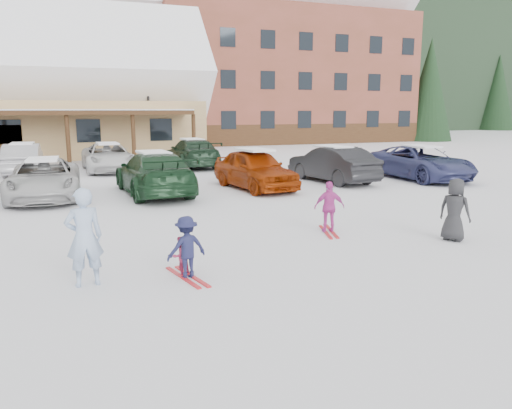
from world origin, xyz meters
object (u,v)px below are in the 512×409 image
object	(u,v)px
lamp_post	(148,97)
child_magenta	(329,207)
child_navy	(187,247)
parked_car_6	(420,163)
parked_car_10	(108,157)
parked_car_11	(193,153)
bystander_dark	(455,210)
parked_car_4	(255,169)
parked_car_9	(23,159)
toddler_red	(180,256)
alpine_hotel	(258,51)
parked_car_2	(44,179)
parked_car_3	(154,173)
parked_car_5	(332,164)
adult_skier	(84,237)

from	to	relation	value
lamp_post	child_magenta	world-z (taller)	lamp_post
child_navy	parked_car_6	distance (m)	15.86
parked_car_6	parked_car_10	bearing A→B (deg)	146.36
parked_car_6	parked_car_11	world-z (taller)	parked_car_11
child_navy	bystander_dark	distance (m)	6.56
child_magenta	parked_car_11	world-z (taller)	parked_car_11
child_magenta	parked_car_4	xyz separation A→B (m)	(0.68, 7.29, 0.12)
bystander_dark	parked_car_9	distance (m)	20.13
parked_car_9	toddler_red	bearing A→B (deg)	103.10
child_navy	bystander_dark	xyz separation A→B (m)	(6.55, 0.43, 0.16)
alpine_hotel	parked_car_2	xyz separation A→B (m)	(-18.70, -28.52, -7.93)
parked_car_6	parked_car_10	world-z (taller)	parked_car_6
bystander_dark	parked_car_3	distance (m)	10.67
parked_car_11	parked_car_4	bearing A→B (deg)	92.92
lamp_post	bystander_dark	distance (m)	25.28
parked_car_4	alpine_hotel	bearing A→B (deg)	60.83
parked_car_9	parked_car_6	bearing A→B (deg)	154.54
alpine_hotel	parked_car_4	xyz separation A→B (m)	(-11.05, -28.98, -7.86)
alpine_hotel	parked_car_5	bearing A→B (deg)	-104.35
lamp_post	adult_skier	world-z (taller)	lamp_post
bystander_dark	parked_car_9	xyz separation A→B (m)	(-10.59, 17.11, -0.01)
parked_car_3	parked_car_5	bearing A→B (deg)	-178.84
parked_car_5	parked_car_2	bearing A→B (deg)	-8.00
bystander_dark	parked_car_5	distance (m)	9.91
lamp_post	parked_car_4	size ratio (longest dim) A/B	1.53
parked_car_6	parked_car_11	bearing A→B (deg)	133.77
parked_car_2	parked_car_11	size ratio (longest dim) A/B	0.97
parked_car_9	parked_car_10	bearing A→B (deg)	178.29
parked_car_3	parked_car_11	distance (m)	8.87
alpine_hotel	bystander_dark	xyz separation A→B (m)	(-9.34, -38.03, -7.88)
alpine_hotel	parked_car_11	size ratio (longest dim) A/B	6.04
parked_car_2	parked_car_6	distance (m)	15.54
alpine_hotel	toddler_red	distance (m)	42.27
parked_car_4	parked_car_10	bearing A→B (deg)	113.72
child_navy	child_magenta	distance (m)	4.69
parked_car_11	child_navy	bearing A→B (deg)	75.48
alpine_hotel	parked_car_4	size ratio (longest dim) A/B	6.91
parked_car_2	parked_car_6	xyz separation A→B (m)	(15.53, -0.46, 0.04)
alpine_hotel	child_magenta	distance (m)	38.95
parked_car_2	parked_car_5	xyz separation A→B (m)	(11.45, 0.18, 0.06)
parked_car_9	parked_car_5	bearing A→B (deg)	149.87
alpine_hotel	parked_car_11	bearing A→B (deg)	-119.21
toddler_red	parked_car_11	xyz separation A→B (m)	(4.36, 17.51, 0.38)
child_magenta	parked_car_6	world-z (taller)	parked_car_6
toddler_red	parked_car_4	world-z (taller)	parked_car_4
parked_car_5	parked_car_11	bearing A→B (deg)	-69.08
bystander_dark	parked_car_3	bearing A→B (deg)	3.21
child_magenta	parked_car_10	bearing A→B (deg)	-57.60
adult_skier	parked_car_4	bearing A→B (deg)	-133.08
toddler_red	parked_car_3	size ratio (longest dim) A/B	0.14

